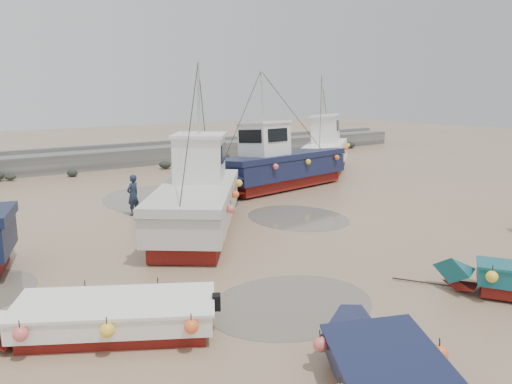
% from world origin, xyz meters
% --- Properties ---
extents(ground, '(120.00, 120.00, 0.00)m').
position_xyz_m(ground, '(0.00, 0.00, 0.00)').
color(ground, '#9F8060').
rests_on(ground, ground).
extents(seawall, '(60.00, 4.92, 1.50)m').
position_xyz_m(seawall, '(0.05, 21.99, 0.63)').
color(seawall, slate).
rests_on(seawall, ground).
extents(puddle_a, '(4.43, 4.43, 0.01)m').
position_xyz_m(puddle_a, '(-2.08, -2.78, 0.00)').
color(puddle_a, '#635B4F').
rests_on(puddle_a, ground).
extents(puddle_b, '(3.94, 3.94, 0.01)m').
position_xyz_m(puddle_b, '(3.74, 3.70, 0.00)').
color(puddle_b, '#635B4F').
rests_on(puddle_b, ground).
extents(puddle_d, '(6.19, 6.19, 0.01)m').
position_xyz_m(puddle_d, '(1.00, 10.08, 0.00)').
color(puddle_d, '#635B4F').
rests_on(puddle_d, ground).
extents(dinghy_0, '(6.03, 4.04, 1.43)m').
position_xyz_m(dinghy_0, '(-6.53, -1.63, 0.54)').
color(dinghy_0, maroon).
rests_on(dinghy_0, ground).
extents(dinghy_1, '(4.05, 5.79, 1.43)m').
position_xyz_m(dinghy_1, '(-3.35, -7.01, 0.54)').
color(dinghy_1, maroon).
rests_on(dinghy_1, ground).
extents(cabin_boat_1, '(7.55, 9.25, 6.22)m').
position_xyz_m(cabin_boat_1, '(-0.54, 4.50, 1.32)').
color(cabin_boat_1, maroon).
rests_on(cabin_boat_1, ground).
extents(cabin_boat_2, '(11.24, 4.04, 6.22)m').
position_xyz_m(cabin_boat_2, '(6.64, 9.16, 1.31)').
color(cabin_boat_2, maroon).
rests_on(cabin_boat_2, ground).
extents(cabin_boat_3, '(7.62, 6.62, 6.22)m').
position_xyz_m(cabin_boat_3, '(13.61, 12.10, 1.39)').
color(cabin_boat_3, maroon).
rests_on(cabin_boat_3, ground).
extents(person, '(0.76, 0.65, 1.75)m').
position_xyz_m(person, '(-1.67, 8.17, 0.00)').
color(person, '#1D273E').
rests_on(person, ground).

